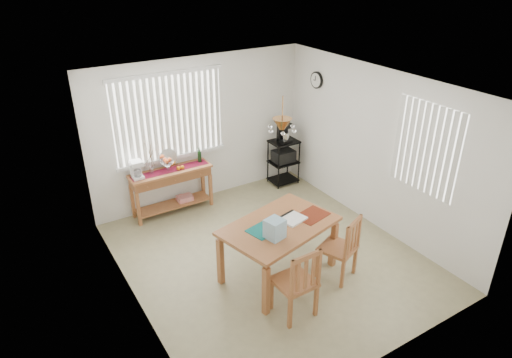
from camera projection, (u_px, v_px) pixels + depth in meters
ground at (270, 257)px, 6.86m from camera, size 4.00×4.50×0.01m
room_shell at (271, 153)px, 6.11m from camera, size 4.20×4.70×2.70m
sideboard at (172, 180)px, 7.81m from camera, size 1.41×0.40×0.79m
sideboard_items at (156, 166)px, 7.56m from camera, size 1.34×0.33×0.61m
wire_cart at (283, 158)px, 8.83m from camera, size 0.52×0.41×0.88m
cart_items at (284, 133)px, 8.60m from camera, size 0.21×0.25×0.36m
dining_table at (279, 230)px, 6.18m from camera, size 1.72×1.31×0.82m
table_items at (279, 226)px, 5.92m from camera, size 1.27×0.57×0.26m
chair_left at (296, 283)px, 5.56m from camera, size 0.47×0.47×1.01m
chair_right at (341, 248)px, 6.24m from camera, size 0.59×0.59×0.97m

